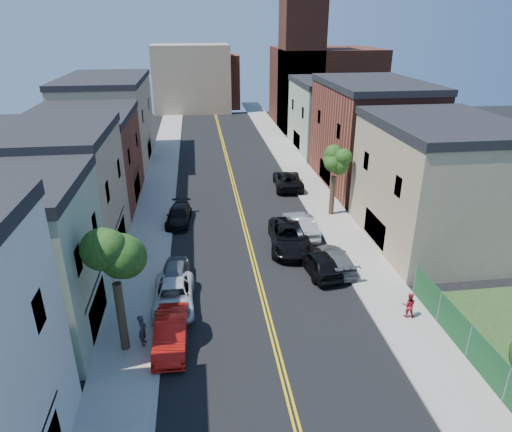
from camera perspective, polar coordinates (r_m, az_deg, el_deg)
name	(u,v)px	position (r m, az deg, el deg)	size (l,w,h in m)	color
sidewalk_left	(158,185)	(48.66, -12.24, 3.85)	(3.20, 100.00, 0.15)	gray
sidewalk_right	(305,179)	(49.81, 6.21, 4.72)	(3.20, 100.00, 0.15)	gray
curb_left	(175,184)	(48.53, -10.18, 3.97)	(0.30, 100.00, 0.15)	gray
curb_right	(289,179)	(49.43, 4.24, 4.65)	(0.30, 100.00, 0.15)	gray
bldg_left_palegrn	(1,269)	(26.85, -29.58, -5.82)	(9.00, 8.00, 8.50)	gray
bldg_left_tan_near	(50,201)	(34.46, -24.65, 1.77)	(9.00, 10.00, 9.00)	#998466
bldg_left_brick	(85,162)	(44.69, -20.85, 6.37)	(9.00, 12.00, 8.00)	brown
bldg_left_tan_far	(109,123)	(57.84, -18.12, 11.16)	(9.00, 16.00, 9.50)	#998466
bldg_right_tan	(436,187)	(36.44, 21.82, 3.37)	(9.00, 12.00, 9.00)	#998466
bldg_right_brick	(370,137)	(48.44, 14.16, 9.67)	(9.00, 14.00, 10.00)	brown
bldg_right_palegrn	(331,117)	(61.52, 9.42, 12.19)	(9.00, 12.00, 8.50)	gray
church	(320,80)	(76.02, 8.03, 16.68)	(16.20, 14.20, 22.60)	#4C2319
backdrop_left	(192,79)	(88.34, -8.12, 16.79)	(14.00, 8.00, 12.00)	#998466
backdrop_center	(213,81)	(92.50, -5.50, 16.58)	(10.00, 8.00, 10.00)	brown
fence_right	(487,362)	(25.04, 27.12, -16.12)	(0.04, 15.00, 1.90)	#143F1E
tree_left_mid	(111,238)	(22.33, -17.89, -2.70)	(5.20, 5.20, 9.29)	#322719
tree_right_far	(335,153)	(38.96, 10.01, 7.90)	(4.40, 4.40, 8.03)	#322719
red_sedan	(171,333)	(25.09, -10.68, -14.35)	(1.66, 4.75, 1.57)	red
white_pickup	(174,296)	(28.03, -10.38, -9.97)	(2.43, 5.27, 1.47)	silver
grey_car_left	(175,277)	(29.86, -10.24, -7.61)	(1.82, 4.52, 1.54)	#585A5F
black_car_left	(179,215)	(39.09, -9.74, 0.09)	(1.94, 4.77, 1.38)	black
grey_car_right	(335,259)	(32.03, 9.95, -5.41)	(1.99, 4.89, 1.42)	#5B5E63
black_car_right	(319,262)	(31.30, 7.97, -5.79)	(1.92, 4.78, 1.63)	black
silver_car_right	(300,225)	(36.48, 5.65, -1.15)	(1.81, 5.19, 1.71)	#ADAFB5
dark_car_right_far	(288,180)	(46.93, 4.04, 4.57)	(2.73, 5.92, 1.65)	black
black_suv_lane	(290,237)	(34.40, 4.28, -2.63)	(2.97, 6.44, 1.79)	black
pedestrian_left	(143,330)	(25.18, -14.13, -13.80)	(0.66, 0.43, 1.80)	#282830
pedestrian_right	(409,305)	(27.94, 18.75, -10.61)	(0.75, 0.59, 1.55)	#A81925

